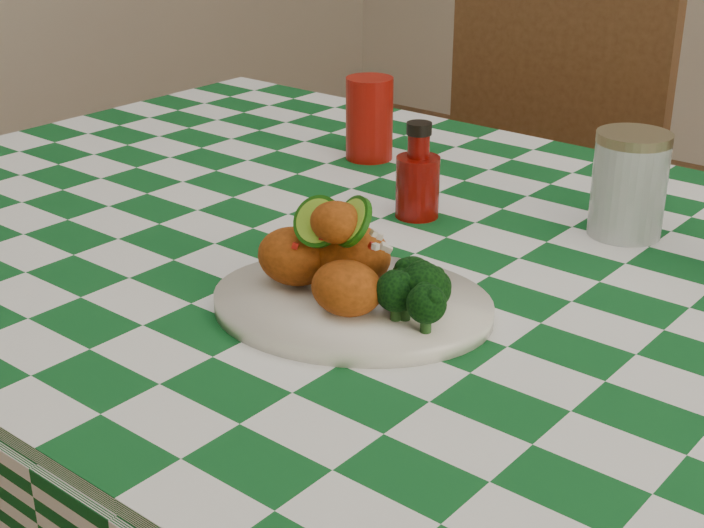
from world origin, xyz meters
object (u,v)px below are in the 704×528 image
Objects in this scene: red_tumbler at (369,118)px; mason_jar at (629,184)px; dining_table at (408,522)px; fried_chicken_pile at (343,249)px; ketchup_bottle at (418,170)px; plate at (352,305)px; wooden_chair_left at (499,243)px.

mason_jar reaches higher than red_tumbler.
dining_table is 12.84× the size of mason_jar.
ketchup_bottle reaches higher than fried_chicken_pile.
mason_jar is at bearing -5.57° from red_tumbler.
ketchup_bottle reaches higher than plate.
fried_chicken_pile is at bearing -109.07° from mason_jar.
dining_table is 0.59m from red_tumbler.
ketchup_bottle is at bearing 112.85° from plate.
plate is at bearing -72.21° from wooden_chair_left.
red_tumbler is at bearing 126.69° from plate.
dining_table is at bearing -54.74° from ketchup_bottle.
mason_jar is at bearing -49.52° from wooden_chair_left.
mason_jar is at bearing 72.55° from plate.
ketchup_bottle is (-0.11, 0.27, 0.05)m from plate.
wooden_chair_left is (-0.29, 0.68, 0.11)m from dining_table.
mason_jar reaches higher than plate.
mason_jar reaches higher than ketchup_bottle.
mason_jar is (0.13, 0.38, -0.00)m from fried_chicken_pile.
plate is 0.29× the size of wooden_chair_left.
red_tumbler reaches higher than fried_chicken_pile.
dining_table is at bearing -70.55° from wooden_chair_left.
fried_chicken_pile is 0.52m from red_tumbler.
dining_table is 1.64× the size of wooden_chair_left.
mason_jar reaches higher than dining_table.
plate is at bearing -0.00° from fried_chicken_pile.
ketchup_bottle is 0.12× the size of wooden_chair_left.
fried_chicken_pile is (0.03, -0.17, 0.46)m from dining_table.
fried_chicken_pile reaches higher than dining_table.
wooden_chair_left is (-0.32, 0.85, -0.35)m from fried_chicken_pile.
wooden_chair_left is at bearing 91.57° from red_tumbler.
ketchup_bottle is at bearing 125.26° from dining_table.
fried_chicken_pile is 1.26× the size of red_tumbler.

